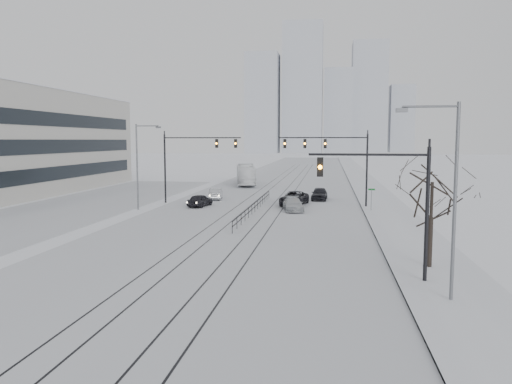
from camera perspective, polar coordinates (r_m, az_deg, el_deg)
name	(u,v)px	position (r m, az deg, el deg)	size (l,w,h in m)	color
ground	(152,311)	(22.53, -11.79, -13.18)	(500.00, 500.00, 0.00)	white
road	(282,186)	(80.63, 3.02, 0.74)	(22.00, 260.00, 0.02)	silver
sidewalk_east	(368,186)	(80.51, 12.63, 0.64)	(5.00, 260.00, 0.16)	silver
curb	(352,186)	(80.36, 10.88, 0.65)	(0.10, 260.00, 0.12)	gray
parking_strip	(94,202)	(61.87, -18.07, -1.13)	(14.00, 60.00, 0.03)	silver
tram_rails	(267,200)	(60.85, 1.26, -0.95)	(5.30, 180.00, 0.01)	black
skyline	(326,99)	(294.51, 7.99, 10.44)	(96.00, 48.00, 72.00)	#9EA3AE
traffic_mast_near	(395,195)	(26.31, 15.58, -0.32)	(6.10, 0.37, 7.00)	black
traffic_mast_ne	(336,155)	(54.97, 9.10, 4.24)	(9.60, 0.37, 8.00)	black
traffic_mast_nw	(190,155)	(58.21, -7.60, 4.17)	(9.10, 0.37, 8.00)	black
street_light_east	(448,188)	(23.64, 21.13, 0.39)	(2.73, 0.25, 9.00)	#595B60
street_light_west	(140,160)	(53.72, -13.14, 3.53)	(2.73, 0.25, 9.00)	#595B60
bare_tree	(432,191)	(29.65, 19.48, 0.11)	(4.40, 4.40, 6.10)	black
median_fence	(255,207)	(50.96, -0.14, -1.72)	(0.06, 24.00, 1.00)	black
street_sign	(371,196)	(52.45, 13.05, -0.47)	(0.70, 0.06, 2.40)	#595B60
sedan_sb_inner	(200,200)	(55.44, -6.43, -0.96)	(1.64, 4.07, 1.39)	black
sedan_sb_outer	(216,194)	(62.00, -4.62, -0.22)	(1.44, 4.14, 1.36)	#ADB0B4
sedan_nb_front	(294,198)	(56.42, 4.37, -0.74)	(2.57, 5.58, 1.55)	black
sedan_nb_right	(293,204)	(51.94, 4.27, -1.42)	(1.91, 4.69, 1.36)	#B4B8BD
sedan_nb_far	(319,194)	(61.62, 7.26, -0.21)	(1.82, 4.51, 1.54)	black
box_truck	(246,175)	(81.50, -1.16, 1.98)	(2.83, 12.11, 3.37)	white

